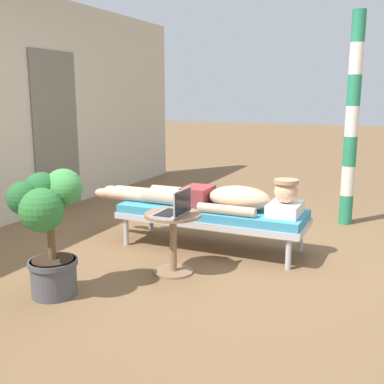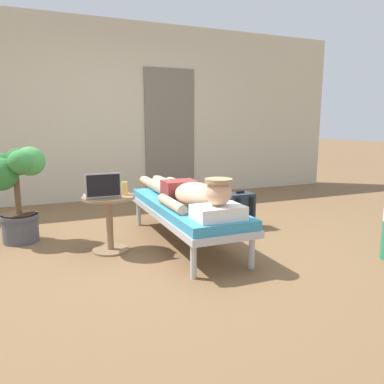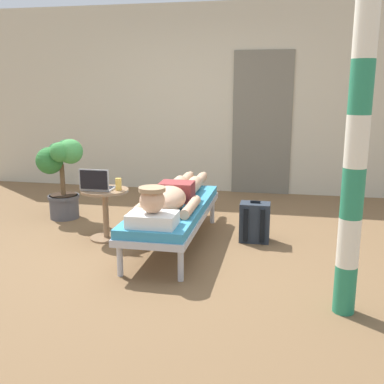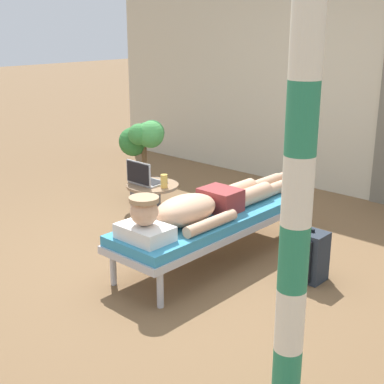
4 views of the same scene
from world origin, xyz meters
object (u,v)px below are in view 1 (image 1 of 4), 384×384
backpack (214,209)px  potted_plant (49,219)px  side_table (173,232)px  person_reclining (217,198)px  porch_post (352,121)px  drink_glass (181,202)px  laptop (175,209)px  lounge_chair (212,214)px

backpack → potted_plant: potted_plant is taller
side_table → backpack: bearing=8.7°
person_reclining → porch_post: 1.95m
side_table → drink_glass: size_ratio=4.31×
person_reclining → laptop: 0.79m
laptop → drink_glass: (0.21, 0.05, 0.00)m
lounge_chair → potted_plant: size_ratio=1.93×
laptop → drink_glass: 0.22m
lounge_chair → person_reclining: bearing=-90.0°
person_reclining → side_table: size_ratio=4.15×
laptop → backpack: 1.64m
lounge_chair → drink_glass: drink_glass is taller
side_table → laptop: (-0.06, -0.05, 0.23)m
person_reclining → drink_glass: (-0.58, 0.11, 0.06)m
laptop → potted_plant: bearing=137.3°
lounge_chair → potted_plant: potted_plant is taller
potted_plant → porch_post: (3.01, -1.78, 0.60)m
person_reclining → drink_glass: size_ratio=17.86×
person_reclining → laptop: laptop is taller
lounge_chair → potted_plant: bearing=155.9°
person_reclining → potted_plant: bearing=154.4°
lounge_chair → potted_plant: 1.68m
person_reclining → porch_post: porch_post is taller
person_reclining → potted_plant: potted_plant is taller
drink_glass → side_table: bearing=-179.8°
drink_glass → potted_plant: (-0.94, 0.62, 0.02)m
person_reclining → drink_glass: person_reclining is taller
laptop → lounge_chair: bearing=-0.3°
porch_post → drink_glass: bearing=150.8°
lounge_chair → drink_glass: 0.63m
lounge_chair → side_table: bearing=175.6°
backpack → porch_post: porch_post is taller
side_table → potted_plant: potted_plant is taller
lounge_chair → side_table: (-0.73, 0.06, 0.01)m
laptop → person_reclining: bearing=-4.0°
side_table → laptop: 0.24m
backpack → porch_post: bearing=-62.8°
person_reclining → backpack: 0.91m
backpack → porch_post: 1.85m
laptop → potted_plant: (-0.73, 0.67, 0.02)m
lounge_chair → person_reclining: (0.00, -0.05, 0.17)m
person_reclining → potted_plant: (-1.52, 0.73, 0.08)m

